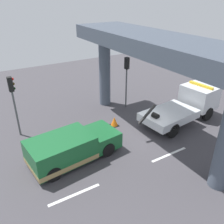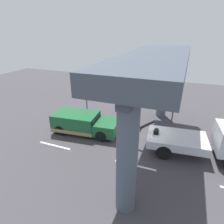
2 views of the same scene
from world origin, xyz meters
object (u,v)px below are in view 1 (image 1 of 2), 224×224
Objects in this scene: towed_van_green at (71,148)px; traffic_light_far at (127,72)px; traffic_light_near at (13,94)px; traffic_light_mid at (201,58)px; traffic_cone_orange at (114,122)px; tow_truck_white at (187,104)px.

towed_van_green is 1.31× the size of traffic_light_far.
traffic_light_far is (8.50, 0.00, 0.06)m from traffic_light_near.
towed_van_green is 1.35× the size of traffic_light_mid.
towed_van_green is at bearing -154.07° from traffic_cone_orange.
tow_truck_white is 11.93m from traffic_light_near.
traffic_light_near is 5.90× the size of traffic_cone_orange.
traffic_light_near is at bearing 159.69° from traffic_cone_orange.
traffic_light_near is 1.01× the size of traffic_light_mid.
traffic_cone_orange is (-11.01, -2.22, -2.59)m from traffic_light_mid.
traffic_cone_orange is at bearing -168.60° from traffic_light_mid.
tow_truck_white is at bearing -145.22° from traffic_light_mid.
traffic_light_near is at bearing 159.56° from tow_truck_white.
tow_truck_white is 10.75× the size of traffic_cone_orange.
tow_truck_white is 9.18m from towed_van_green.
tow_truck_white is at bearing -20.58° from traffic_cone_orange.
traffic_cone_orange is at bearing 159.42° from tow_truck_white.
traffic_light_mid is (5.94, 4.12, 1.71)m from tow_truck_white.
traffic_light_far reaches higher than traffic_light_mid.
traffic_light_far is 4.29m from traffic_cone_orange.
traffic_light_far is at bearing 32.53° from towed_van_green.
traffic_light_near reaches higher than tow_truck_white.
traffic_light_mid reaches higher than tow_truck_white.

